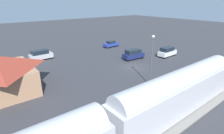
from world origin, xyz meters
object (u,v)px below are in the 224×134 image
Objects in this scene: suv_navy at (133,54)px; suv_silver at (41,55)px; pedestrian_waiting_far at (153,91)px; pedestrian_on_platform at (183,78)px; suv_white at (167,52)px; sedan_blue at (111,44)px; light_pole_near_platform at (152,55)px.

suv_navy is 1.03× the size of suv_silver.
suv_silver is (26.62, 5.96, -0.13)m from pedestrian_waiting_far.
pedestrian_waiting_far is at bearing 89.03° from pedestrian_on_platform.
suv_navy is at bearing 66.37° from suv_white.
suv_white is 1.08× the size of sedan_blue.
suv_silver is 0.63× the size of light_pole_near_platform.
pedestrian_on_platform is at bearing 165.68° from suv_navy.
sedan_blue is 25.60m from light_pole_near_platform.
suv_white is 16.17m from sedan_blue.
suv_white reaches higher than sedan_blue.
suv_white and suv_silver have the same top height.
suv_silver is at bearing 57.10° from suv_white.
pedestrian_waiting_far is 29.69m from sedan_blue.
light_pole_near_platform is at bearing -44.87° from pedestrian_waiting_far.
suv_silver reaches higher than pedestrian_on_platform.
pedestrian_waiting_far is 5.90m from light_pole_near_platform.
suv_navy is 1.02× the size of suv_white.
light_pole_near_platform is at bearing 155.97° from sedan_blue.
pedestrian_on_platform is 27.36m from sedan_blue.
light_pole_near_platform is (-11.02, 7.24, 3.75)m from suv_navy.
sedan_blue is at bearing -90.65° from suv_silver.
suv_navy is at bearing -126.71° from suv_silver.
pedestrian_on_platform is 0.35× the size of suv_white.
light_pole_near_platform is (-23.32, -9.25, 3.75)m from suv_silver.
pedestrian_waiting_far is at bearing 135.13° from light_pole_near_platform.
suv_navy is at bearing -33.32° from light_pole_near_platform.
pedestrian_on_platform is 0.34× the size of suv_navy.
sedan_blue is at bearing 16.93° from suv_white.
suv_silver is 1.08× the size of sedan_blue.
suv_navy is (14.44, -3.69, -0.13)m from pedestrian_on_platform.
pedestrian_waiting_far is at bearing 152.77° from sedan_blue.
light_pole_near_platform reaches higher than suv_white.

